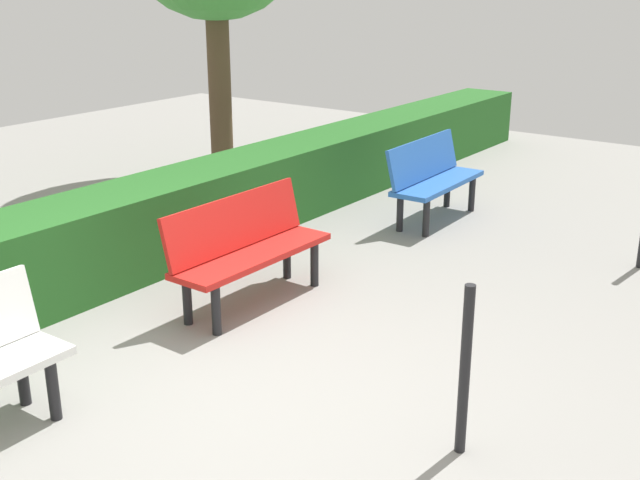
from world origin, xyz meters
name	(u,v)px	position (x,y,z in m)	size (l,w,h in m)	color
ground_plane	(227,398)	(0.00, 0.00, 0.00)	(18.46, 18.46, 0.00)	gray
bench_blue	(432,176)	(-4.08, -0.78, 0.48)	(1.39, 0.50, 0.86)	blue
bench_red	(246,245)	(-1.24, -0.90, 0.48)	(1.49, 0.49, 0.86)	red
hedge_row	(139,228)	(-1.25, -2.18, 0.38)	(14.46, 0.75, 0.75)	#266023
railing_post_mid	(465,371)	(-0.34, 1.44, 0.50)	(0.06, 0.06, 1.00)	black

